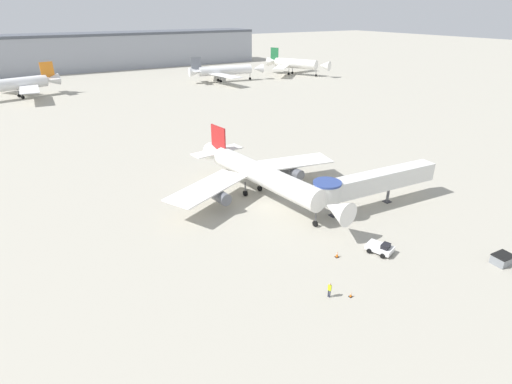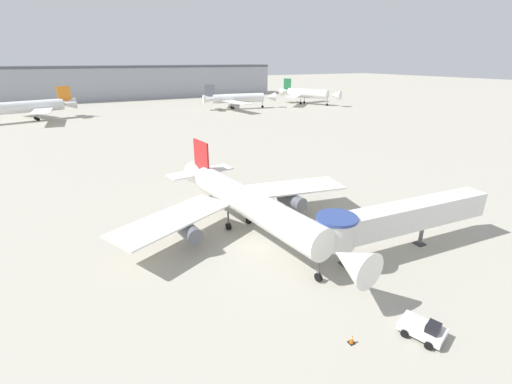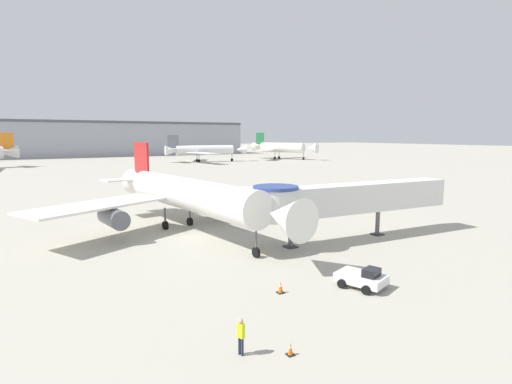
{
  "view_description": "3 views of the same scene",
  "coord_description": "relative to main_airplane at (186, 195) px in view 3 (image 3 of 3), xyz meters",
  "views": [
    {
      "loc": [
        -30.77,
        -47.22,
        28.27
      ],
      "look_at": [
        -5.46,
        -4.82,
        5.47
      ],
      "focal_mm": 28.0,
      "sensor_mm": 36.0,
      "label": 1
    },
    {
      "loc": [
        -16.35,
        -31.04,
        20.17
      ],
      "look_at": [
        1.48,
        3.49,
        5.09
      ],
      "focal_mm": 24.0,
      "sensor_mm": 36.0,
      "label": 2
    },
    {
      "loc": [
        -14.76,
        -37.46,
        10.35
      ],
      "look_at": [
        3.9,
        -5.46,
        5.07
      ],
      "focal_mm": 28.0,
      "sensor_mm": 36.0,
      "label": 3
    }
  ],
  "objects": [
    {
      "name": "pushback_tug_white",
      "position": [
        4.63,
        -21.58,
        -3.35
      ],
      "size": [
        3.09,
        3.72,
        1.45
      ],
      "rotation": [
        0.0,
        0.0,
        0.34
      ],
      "color": "silver",
      "rests_on": "ground_plane"
    },
    {
      "name": "jet_bridge",
      "position": [
        12.09,
        -11.47,
        0.18
      ],
      "size": [
        22.44,
        4.74,
        5.86
      ],
      "rotation": [
        0.0,
        0.0,
        -0.07
      ],
      "color": "silver",
      "rests_on": "ground_plane"
    },
    {
      "name": "traffic_cone_near_nose",
      "position": [
        -0.81,
        -19.63,
        -3.62
      ],
      "size": [
        0.47,
        0.47,
        0.78
      ],
      "color": "black",
      "rests_on": "ground_plane"
    },
    {
      "name": "background_jet_green_tail",
      "position": [
        82.74,
        105.22,
        1.04
      ],
      "size": [
        30.5,
        29.55,
        11.52
      ],
      "rotation": [
        0.0,
        0.0,
        0.49
      ],
      "color": "white",
      "rests_on": "ground_plane"
    },
    {
      "name": "terminal_building",
      "position": [
        8.38,
        171.86,
        4.66
      ],
      "size": [
        168.07,
        22.19,
        17.27
      ],
      "color": "#999EA8",
      "rests_on": "ground_plane"
    },
    {
      "name": "main_airplane",
      "position": [
        0.0,
        0.0,
        0.0
      ],
      "size": [
        32.33,
        32.72,
        9.42
      ],
      "rotation": [
        0.0,
        0.0,
        0.14
      ],
      "color": "white",
      "rests_on": "ground_plane"
    },
    {
      "name": "ground_crew_marshaller",
      "position": [
        -6.63,
        -24.97,
        -2.94
      ],
      "size": [
        0.3,
        0.4,
        1.82
      ],
      "rotation": [
        0.0,
        0.0,
        5.04
      ],
      "color": "#1E2338",
      "rests_on": "ground_plane"
    },
    {
      "name": "traffic_cone_apron_front",
      "position": [
        -4.61,
        -26.16,
        -3.7
      ],
      "size": [
        0.36,
        0.36,
        0.61
      ],
      "color": "black",
      "rests_on": "ground_plane"
    },
    {
      "name": "background_jet_gray_tail",
      "position": [
        46.01,
        105.05,
        0.57
      ],
      "size": [
        32.45,
        35.49,
        10.39
      ],
      "rotation": [
        0.0,
        0.0,
        1.41
      ],
      "color": "white",
      "rests_on": "ground_plane"
    },
    {
      "name": "ground_plane",
      "position": [
        -0.16,
        -3.14,
        -3.99
      ],
      "size": [
        800.0,
        800.0,
        0.0
      ],
      "primitive_type": "plane",
      "color": "#A8A393"
    }
  ]
}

